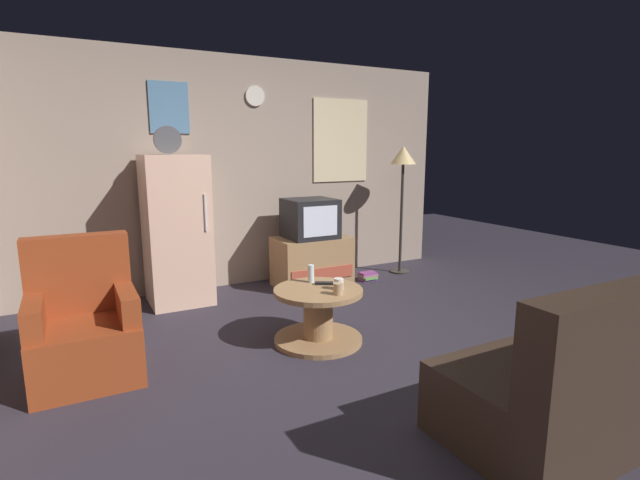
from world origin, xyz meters
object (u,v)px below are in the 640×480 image
standing_lamp (403,165)px  remote_control (324,283)px  wine_glass (311,274)px  crt_tv (310,218)px  mug_ceramic_tan (338,289)px  couch (595,377)px  coffee_table (318,315)px  tv_stand (312,262)px  armchair (84,329)px  mug_ceramic_white (339,284)px  book_stack (368,276)px  fridge (176,230)px

standing_lamp → remote_control: 2.49m
wine_glass → crt_tv: bearing=63.4°
mug_ceramic_tan → couch: 1.76m
mug_ceramic_tan → coffee_table: bearing=107.2°
tv_stand → wine_glass: wine_glass is taller
armchair → coffee_table: bearing=-8.6°
wine_glass → mug_ceramic_tan: size_ratio=1.67×
crt_tv → mug_ceramic_white: crt_tv is taller
wine_glass → mug_ceramic_white: wine_glass is taller
mug_ceramic_white → book_stack: 1.96m
couch → mug_ceramic_white: bearing=110.6°
couch → book_stack: size_ratio=8.01×
standing_lamp → coffee_table: bearing=-143.0°
mug_ceramic_tan → wine_glass: bearing=94.0°
wine_glass → standing_lamp: bearing=33.6°
standing_lamp → book_stack: size_ratio=7.49×
wine_glass → mug_ceramic_white: (0.10, -0.29, -0.03)m
remote_control → armchair: 1.81m
coffee_table → couch: couch is taller
coffee_table → wine_glass: wine_glass is taller
armchair → book_stack: size_ratio=4.52×
fridge → standing_lamp: 2.81m
standing_lamp → wine_glass: (-1.93, -1.28, -0.83)m
tv_stand → remote_control: tv_stand is taller
crt_tv → standing_lamp: bearing=0.2°
standing_lamp → mug_ceramic_white: size_ratio=17.67×
remote_control → standing_lamp: bearing=68.3°
fridge → wine_glass: 1.63m
fridge → tv_stand: bearing=-4.5°
tv_stand → mug_ceramic_white: size_ratio=9.33×
couch → wine_glass: bearing=110.4°
tv_stand → fridge: bearing=175.5°
wine_glass → book_stack: bearing=40.5°
crt_tv → wine_glass: size_ratio=3.60×
armchair → couch: size_ratio=0.56×
mug_ceramic_tan → remote_control: (0.04, 0.29, -0.03)m
couch → remote_control: bearing=109.9°
fridge → tv_stand: 1.55m
crt_tv → couch: bearing=-88.1°
fridge → couch: size_ratio=1.04×
tv_stand → book_stack: tv_stand is taller
armchair → mug_ceramic_white: bearing=-10.7°
mug_ceramic_white → remote_control: 0.18m
standing_lamp → book_stack: standing_lamp is taller
armchair → book_stack: bearing=19.6°
crt_tv → wine_glass: crt_tv is taller
fridge → book_stack: size_ratio=8.34×
coffee_table → couch: bearing=-66.6°
mug_ceramic_white → armchair: (-1.83, 0.34, -0.16)m
crt_tv → standing_lamp: size_ratio=0.34×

